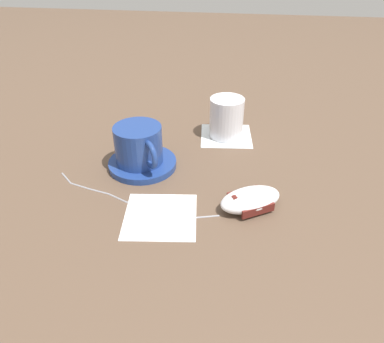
% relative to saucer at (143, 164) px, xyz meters
% --- Properties ---
extents(ground_plane, '(3.00, 3.00, 0.00)m').
position_rel_saucer_xyz_m(ground_plane, '(0.07, 0.03, -0.01)').
color(ground_plane, brown).
extents(saucer, '(0.13, 0.13, 0.01)m').
position_rel_saucer_xyz_m(saucer, '(0.00, 0.00, 0.00)').
color(saucer, navy).
rests_on(saucer, ground).
extents(coffee_cup, '(0.10, 0.11, 0.07)m').
position_rel_saucer_xyz_m(coffee_cup, '(-0.00, -0.00, 0.04)').
color(coffee_cup, navy).
rests_on(coffee_cup, saucer).
extents(computer_mouse, '(0.12, 0.10, 0.03)m').
position_rel_saucer_xyz_m(computer_mouse, '(0.21, -0.10, 0.01)').
color(computer_mouse, silver).
rests_on(computer_mouse, ground).
extents(mouse_cable, '(0.31, 0.10, 0.00)m').
position_rel_saucer_xyz_m(mouse_cable, '(0.00, -0.11, -0.00)').
color(mouse_cable, gray).
rests_on(mouse_cable, ground).
extents(napkin_under_glass, '(0.12, 0.12, 0.00)m').
position_rel_saucer_xyz_m(napkin_under_glass, '(0.15, 0.15, -0.01)').
color(napkin_under_glass, white).
rests_on(napkin_under_glass, ground).
extents(drinking_glass, '(0.07, 0.07, 0.09)m').
position_rel_saucer_xyz_m(drinking_glass, '(0.15, 0.15, 0.04)').
color(drinking_glass, silver).
rests_on(drinking_glass, napkin_under_glass).
extents(napkin_spare, '(0.13, 0.13, 0.00)m').
position_rel_saucer_xyz_m(napkin_spare, '(0.07, -0.14, -0.01)').
color(napkin_spare, white).
rests_on(napkin_spare, ground).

